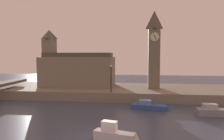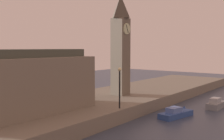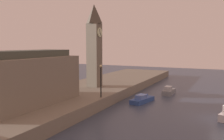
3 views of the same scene
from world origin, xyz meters
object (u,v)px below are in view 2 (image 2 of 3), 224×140
Objects in this scene: clock_tower at (121,44)px; streetlamp at (120,83)px; boat_cruiser_grey at (217,104)px; parliament_hall at (21,81)px; boat_tour_blue at (178,113)px.

clock_tower is 3.10× the size of streetlamp.
clock_tower is 2.93× the size of boat_cruiser_grey.
streetlamp is (7.49, -6.42, -0.52)m from parliament_hall.
streetlamp is (-6.89, -4.92, -4.27)m from clock_tower.
parliament_hall reaches higher than boat_tour_blue.
clock_tower reaches higher than parliament_hall.
boat_cruiser_grey is (7.39, -2.16, 0.09)m from boat_tour_blue.
boat_cruiser_grey is at bearing -58.19° from clock_tower.
streetlamp is 8.23m from boat_tour_blue.
clock_tower is at bearing -5.97° from parliament_hall.
parliament_hall is at bearing 139.38° from streetlamp.
streetlamp is at bearing 156.38° from boat_cruiser_grey.
clock_tower reaches higher than streetlamp.
parliament_hall is (-14.38, 1.50, -3.75)m from clock_tower.
streetlamp is 15.33m from boat_cruiser_grey.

